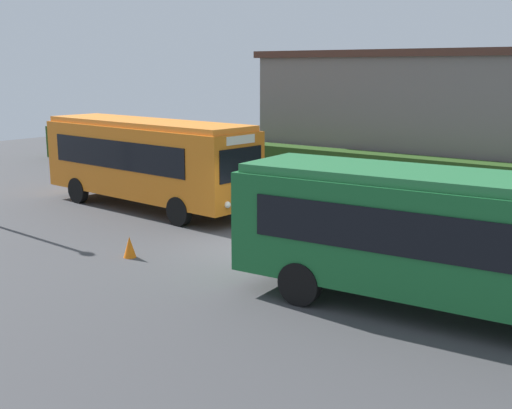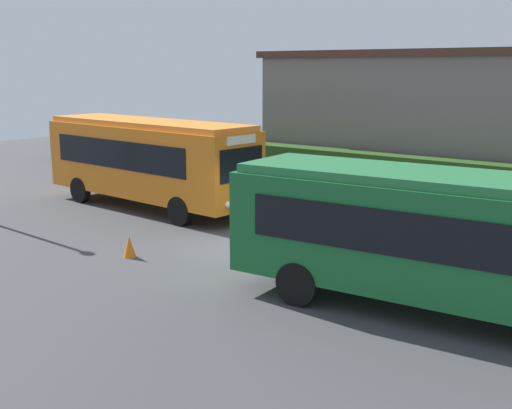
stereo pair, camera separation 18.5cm
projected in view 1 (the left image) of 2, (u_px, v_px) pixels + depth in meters
ground_plane at (253, 249)px, 19.21m from camera, size 64.00×64.00×0.00m
bus_orange at (147, 159)px, 24.29m from camera, size 9.64×3.03×3.32m
bus_green at (449, 235)px, 13.74m from camera, size 9.66×3.28×3.08m
person_left at (174, 171)px, 27.04m from camera, size 0.48×0.46×1.90m
hedge_row at (391, 177)px, 26.09m from camera, size 44.00×1.10×1.83m
depot_building at (425, 118)px, 29.35m from camera, size 13.85×7.26×5.95m
traffic_cone at (130, 247)px, 18.28m from camera, size 0.36×0.36×0.60m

